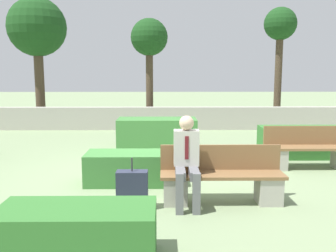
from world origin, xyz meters
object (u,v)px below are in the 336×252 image
at_px(suitcase, 132,190).
at_px(tree_leftmost, 37,29).
at_px(tree_center_left, 149,41).
at_px(person_seated_man, 187,157).
at_px(bench_left_side, 309,152).
at_px(tree_center_right, 280,30).
at_px(bench_front, 222,181).

xyz_separation_m(suitcase, tree_leftmost, (-4.24, 9.00, 3.28)).
bearing_deg(tree_center_left, person_seated_man, -84.16).
height_order(person_seated_man, suitcase, person_seated_man).
bearing_deg(tree_leftmost, person_seated_man, -60.32).
xyz_separation_m(person_seated_man, tree_center_left, (-0.87, 8.49, 2.36)).
height_order(bench_left_side, tree_center_right, tree_center_right).
bearing_deg(person_seated_man, bench_front, 14.05).
bearing_deg(tree_center_right, tree_center_left, -171.21).
bearing_deg(bench_left_side, tree_center_left, 114.62).
relative_size(suitcase, tree_center_left, 0.20).
bearing_deg(tree_center_left, bench_front, -80.33).
distance_m(bench_front, tree_center_left, 8.91).
bearing_deg(bench_front, bench_left_side, 43.40).
relative_size(bench_left_side, suitcase, 2.38).
height_order(bench_front, tree_leftmost, tree_leftmost).
distance_m(bench_left_side, tree_leftmost, 10.74).
height_order(bench_left_side, tree_center_left, tree_center_left).
height_order(person_seated_man, tree_center_left, tree_center_left).
relative_size(tree_leftmost, tree_center_right, 1.06).
xyz_separation_m(bench_left_side, tree_center_left, (-3.58, 6.31, 2.78)).
relative_size(bench_front, tree_center_left, 0.48).
relative_size(bench_left_side, person_seated_man, 1.36).
bearing_deg(tree_center_left, tree_center_right, 8.79).
bearing_deg(tree_center_left, tree_leftmost, 174.87).
bearing_deg(suitcase, bench_left_side, 33.34).
xyz_separation_m(tree_center_left, tree_center_right, (5.01, 0.78, 0.46)).
bearing_deg(person_seated_man, suitcase, -170.33).
distance_m(tree_leftmost, tree_center_right, 9.20).
bearing_deg(tree_center_right, tree_leftmost, -177.51).
distance_m(bench_left_side, person_seated_man, 3.50).
xyz_separation_m(bench_left_side, person_seated_man, (-2.71, -2.18, 0.42)).
relative_size(bench_front, bench_left_side, 1.03).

